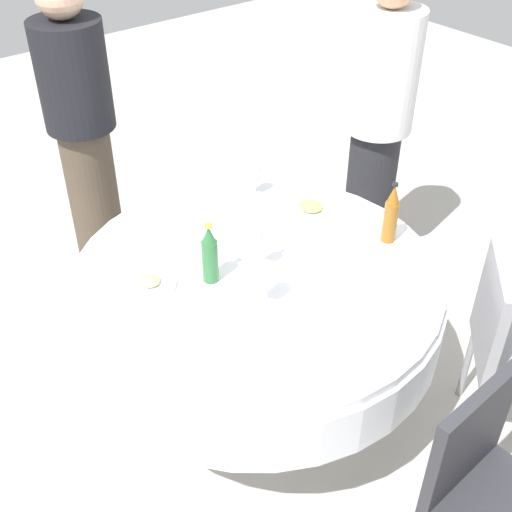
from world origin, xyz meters
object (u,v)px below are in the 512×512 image
(chair_near, at_px, (510,341))
(plate_right, at_px, (311,209))
(bottle_amber_inner, at_px, (391,215))
(wine_glass_west, at_px, (254,173))
(dining_table, at_px, (256,299))
(plate_south, at_px, (150,283))
(bottle_green_east, at_px, (210,255))
(chair_outer, at_px, (488,486))
(person_east, at_px, (83,135))
(wine_glass_far, at_px, (266,275))
(bottle_clear_left, at_px, (256,245))
(person_left, at_px, (377,127))
(plate_rear, at_px, (385,305))

(chair_near, bearing_deg, plate_right, -118.80)
(bottle_amber_inner, distance_m, wine_glass_west, 0.68)
(dining_table, height_order, plate_south, plate_south)
(bottle_green_east, distance_m, chair_outer, 1.24)
(bottle_amber_inner, xyz_separation_m, plate_right, (0.37, 0.10, -0.12))
(wine_glass_west, distance_m, person_east, 0.92)
(wine_glass_far, bearing_deg, bottle_clear_left, -27.60)
(wine_glass_west, bearing_deg, plate_south, 110.85)
(bottle_green_east, bearing_deg, dining_table, -110.91)
(bottle_green_east, bearing_deg, chair_near, -134.03)
(wine_glass_far, height_order, plate_south, wine_glass_far)
(bottle_green_east, distance_m, chair_near, 1.23)
(plate_right, xyz_separation_m, chair_outer, (-1.29, 0.40, -0.23))
(person_left, bearing_deg, wine_glass_far, -84.54)
(bottle_amber_inner, height_order, chair_near, bottle_amber_inner)
(bottle_green_east, bearing_deg, wine_glass_west, -53.24)
(bottle_amber_inner, distance_m, wine_glass_far, 0.65)
(plate_south, relative_size, person_east, 0.12)
(dining_table, xyz_separation_m, plate_south, (0.18, 0.38, 0.16))
(plate_south, bearing_deg, plate_right, -89.71)
(wine_glass_far, distance_m, chair_near, 1.03)
(plate_south, relative_size, plate_right, 0.81)
(dining_table, relative_size, chair_outer, 1.73)
(wine_glass_west, bearing_deg, bottle_clear_left, 142.18)
(chair_outer, bearing_deg, wine_glass_west, -103.97)
(wine_glass_west, bearing_deg, plate_right, -159.66)
(bottle_green_east, relative_size, wine_glass_west, 1.73)
(wine_glass_far, height_order, plate_rear, wine_glass_far)
(bottle_amber_inner, relative_size, chair_near, 0.32)
(bottle_amber_inner, relative_size, plate_right, 1.10)
(person_left, xyz_separation_m, chair_outer, (-1.51, 1.05, -0.35))
(dining_table, height_order, wine_glass_west, wine_glass_west)
(chair_outer, bearing_deg, plate_rear, -108.61)
(plate_south, height_order, person_left, person_left)
(bottle_green_east, height_order, wine_glass_far, bottle_green_east)
(bottle_amber_inner, height_order, person_left, person_left)
(chair_near, distance_m, chair_outer, 0.71)
(plate_rear, bearing_deg, chair_near, -123.27)
(bottle_amber_inner, distance_m, plate_right, 0.40)
(bottle_clear_left, height_order, plate_right, bottle_clear_left)
(wine_glass_far, height_order, plate_right, wine_glass_far)
(chair_near, bearing_deg, dining_table, -90.00)
(bottle_green_east, bearing_deg, chair_outer, -168.69)
(plate_rear, bearing_deg, plate_right, -18.97)
(plate_right, bearing_deg, wine_glass_west, 20.34)
(wine_glass_far, bearing_deg, person_left, -64.41)
(dining_table, xyz_separation_m, plate_right, (0.19, -0.46, 0.16))
(person_east, distance_m, chair_outer, 2.39)
(plate_rear, relative_size, plate_right, 0.92)
(person_east, height_order, person_left, person_left)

